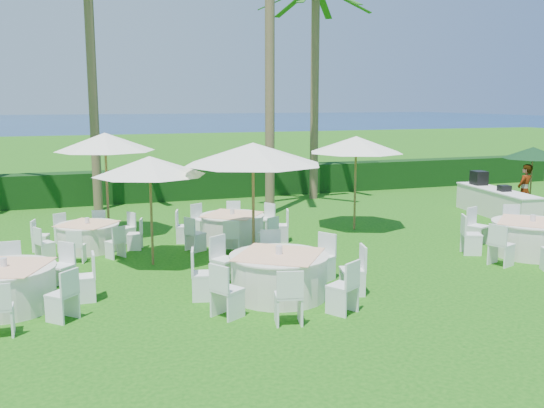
{
  "coord_description": "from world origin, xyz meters",
  "views": [
    {
      "loc": [
        -5.01,
        -11.33,
        3.82
      ],
      "look_at": [
        -0.08,
        2.55,
        1.3
      ],
      "focal_mm": 40.0,
      "sensor_mm": 36.0,
      "label": 1
    }
  ],
  "objects_px": {
    "banquet_table_e": "(232,227)",
    "banquet_table_b": "(279,274)",
    "umbrella_green": "(533,153)",
    "banquet_table_c": "(532,237)",
    "banquet_table_a": "(5,287)",
    "umbrella_d": "(356,145)",
    "banquet_table_d": "(88,236)",
    "umbrella_b": "(253,154)",
    "umbrella_a": "(150,166)",
    "buffet_table": "(496,202)",
    "staff_person": "(524,191)",
    "umbrella_c": "(105,142)"
  },
  "relations": [
    {
      "from": "banquet_table_d",
      "to": "umbrella_b",
      "type": "height_order",
      "value": "umbrella_b"
    },
    {
      "from": "banquet_table_a",
      "to": "umbrella_a",
      "type": "distance_m",
      "value": 4.2
    },
    {
      "from": "umbrella_b",
      "to": "staff_person",
      "type": "bearing_deg",
      "value": 15.09
    },
    {
      "from": "banquet_table_e",
      "to": "umbrella_green",
      "type": "relative_size",
      "value": 1.33
    },
    {
      "from": "umbrella_d",
      "to": "umbrella_green",
      "type": "relative_size",
      "value": 1.24
    },
    {
      "from": "banquet_table_a",
      "to": "banquet_table_d",
      "type": "bearing_deg",
      "value": 68.06
    },
    {
      "from": "umbrella_b",
      "to": "umbrella_green",
      "type": "height_order",
      "value": "umbrella_b"
    },
    {
      "from": "banquet_table_e",
      "to": "umbrella_d",
      "type": "bearing_deg",
      "value": 5.64
    },
    {
      "from": "banquet_table_d",
      "to": "umbrella_a",
      "type": "bearing_deg",
      "value": -55.45
    },
    {
      "from": "umbrella_a",
      "to": "umbrella_c",
      "type": "height_order",
      "value": "umbrella_c"
    },
    {
      "from": "banquet_table_d",
      "to": "umbrella_d",
      "type": "height_order",
      "value": "umbrella_d"
    },
    {
      "from": "banquet_table_b",
      "to": "banquet_table_d",
      "type": "xyz_separation_m",
      "value": [
        -3.35,
        5.18,
        -0.08
      ]
    },
    {
      "from": "banquet_table_c",
      "to": "umbrella_a",
      "type": "xyz_separation_m",
      "value": [
        -9.07,
        2.26,
        1.89
      ]
    },
    {
      "from": "umbrella_c",
      "to": "staff_person",
      "type": "distance_m",
      "value": 13.43
    },
    {
      "from": "banquet_table_a",
      "to": "banquet_table_e",
      "type": "distance_m",
      "value": 6.63
    },
    {
      "from": "umbrella_b",
      "to": "umbrella_d",
      "type": "height_order",
      "value": "umbrella_b"
    },
    {
      "from": "banquet_table_a",
      "to": "banquet_table_c",
      "type": "relative_size",
      "value": 0.96
    },
    {
      "from": "banquet_table_a",
      "to": "umbrella_a",
      "type": "bearing_deg",
      "value": 35.77
    },
    {
      "from": "buffet_table",
      "to": "banquet_table_e",
      "type": "bearing_deg",
      "value": -175.96
    },
    {
      "from": "banquet_table_e",
      "to": "umbrella_green",
      "type": "distance_m",
      "value": 10.93
    },
    {
      "from": "banquet_table_e",
      "to": "umbrella_c",
      "type": "distance_m",
      "value": 4.32
    },
    {
      "from": "banquet_table_a",
      "to": "staff_person",
      "type": "distance_m",
      "value": 16.04
    },
    {
      "from": "banquet_table_a",
      "to": "umbrella_d",
      "type": "bearing_deg",
      "value": 24.06
    },
    {
      "from": "umbrella_green",
      "to": "buffet_table",
      "type": "bearing_deg",
      "value": -177.75
    },
    {
      "from": "buffet_table",
      "to": "umbrella_d",
      "type": "bearing_deg",
      "value": -177.12
    },
    {
      "from": "umbrella_a",
      "to": "buffet_table",
      "type": "bearing_deg",
      "value": 10.93
    },
    {
      "from": "banquet_table_b",
      "to": "buffet_table",
      "type": "height_order",
      "value": "buffet_table"
    },
    {
      "from": "banquet_table_d",
      "to": "umbrella_a",
      "type": "height_order",
      "value": "umbrella_a"
    },
    {
      "from": "banquet_table_e",
      "to": "banquet_table_b",
      "type": "bearing_deg",
      "value": -94.99
    },
    {
      "from": "umbrella_a",
      "to": "umbrella_b",
      "type": "distance_m",
      "value": 2.4
    },
    {
      "from": "umbrella_green",
      "to": "staff_person",
      "type": "relative_size",
      "value": 1.29
    },
    {
      "from": "banquet_table_d",
      "to": "staff_person",
      "type": "distance_m",
      "value": 13.86
    },
    {
      "from": "banquet_table_d",
      "to": "umbrella_b",
      "type": "xyz_separation_m",
      "value": [
        3.55,
        -2.91,
        2.26
      ]
    },
    {
      "from": "umbrella_green",
      "to": "staff_person",
      "type": "bearing_deg",
      "value": -145.01
    },
    {
      "from": "banquet_table_c",
      "to": "staff_person",
      "type": "relative_size",
      "value": 1.89
    },
    {
      "from": "umbrella_d",
      "to": "banquet_table_d",
      "type": "bearing_deg",
      "value": -179.85
    },
    {
      "from": "umbrella_a",
      "to": "umbrella_green",
      "type": "relative_size",
      "value": 1.15
    },
    {
      "from": "umbrella_green",
      "to": "banquet_table_c",
      "type": "bearing_deg",
      "value": -131.95
    },
    {
      "from": "banquet_table_d",
      "to": "buffet_table",
      "type": "height_order",
      "value": "buffet_table"
    },
    {
      "from": "umbrella_c",
      "to": "buffet_table",
      "type": "relative_size",
      "value": 0.73
    },
    {
      "from": "banquet_table_a",
      "to": "umbrella_d",
      "type": "height_order",
      "value": "umbrella_d"
    },
    {
      "from": "umbrella_green",
      "to": "buffet_table",
      "type": "relative_size",
      "value": 0.57
    },
    {
      "from": "umbrella_a",
      "to": "umbrella_c",
      "type": "bearing_deg",
      "value": 101.41
    },
    {
      "from": "banquet_table_c",
      "to": "umbrella_green",
      "type": "bearing_deg",
      "value": 48.05
    },
    {
      "from": "umbrella_c",
      "to": "buffet_table",
      "type": "bearing_deg",
      "value": -5.82
    },
    {
      "from": "buffet_table",
      "to": "staff_person",
      "type": "xyz_separation_m",
      "value": [
        0.77,
        -0.43,
        0.39
      ]
    },
    {
      "from": "buffet_table",
      "to": "umbrella_c",
      "type": "bearing_deg",
      "value": 174.18
    },
    {
      "from": "umbrella_b",
      "to": "umbrella_green",
      "type": "distance_m",
      "value": 11.48
    },
    {
      "from": "banquet_table_d",
      "to": "banquet_table_e",
      "type": "xyz_separation_m",
      "value": [
        3.77,
        -0.37,
        0.04
      ]
    },
    {
      "from": "banquet_table_e",
      "to": "buffet_table",
      "type": "relative_size",
      "value": 0.76
    }
  ]
}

